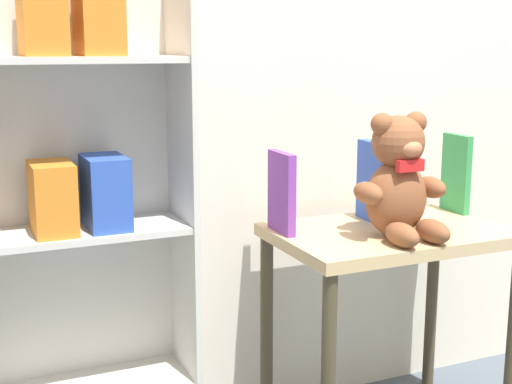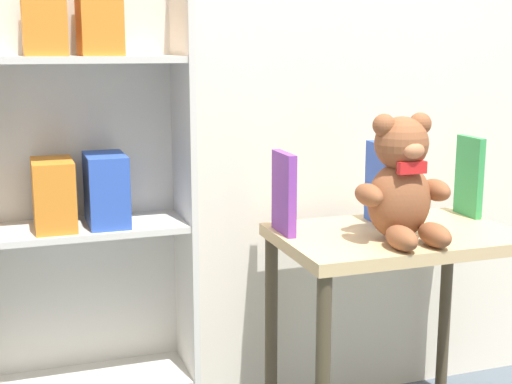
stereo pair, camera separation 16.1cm
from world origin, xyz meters
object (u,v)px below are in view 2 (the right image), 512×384
(teddy_bear, at_px, (402,183))
(bookshelf_side, at_px, (79,193))
(book_standing_green, at_px, (469,176))
(display_table, at_px, (395,266))
(book_standing_blue, at_px, (380,183))
(book_standing_purple, at_px, (284,193))

(teddy_bear, bearing_deg, bookshelf_side, 162.45)
(bookshelf_side, bearing_deg, teddy_bear, -17.55)
(bookshelf_side, bearing_deg, book_standing_green, -3.79)
(display_table, height_order, book_standing_blue, book_standing_blue)
(bookshelf_side, bearing_deg, book_standing_blue, -5.03)
(display_table, bearing_deg, bookshelf_side, 168.10)
(bookshelf_side, distance_m, book_standing_purple, 0.57)
(book_standing_blue, bearing_deg, display_table, -87.71)
(display_table, distance_m, book_standing_blue, 0.25)
(display_table, height_order, teddy_bear, teddy_bear)
(teddy_bear, bearing_deg, book_standing_green, 28.08)
(book_standing_purple, height_order, book_standing_green, book_standing_green)
(teddy_bear, height_order, book_standing_green, teddy_bear)
(book_standing_purple, bearing_deg, bookshelf_side, 172.14)
(bookshelf_side, xyz_separation_m, display_table, (0.88, -0.19, -0.24))
(teddy_bear, distance_m, book_standing_blue, 0.20)
(book_standing_green, bearing_deg, bookshelf_side, 178.32)
(teddy_bear, relative_size, book_standing_purple, 1.50)
(teddy_bear, bearing_deg, book_standing_purple, 147.75)
(teddy_bear, height_order, book_standing_blue, teddy_bear)
(book_standing_purple, distance_m, book_standing_green, 0.63)
(book_standing_green, bearing_deg, book_standing_blue, -178.22)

